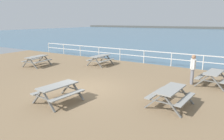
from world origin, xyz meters
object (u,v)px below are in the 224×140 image
(visitor, at_px, (193,68))
(picnic_table_far_left, at_px, (37,59))
(picnic_table_near_right, at_px, (171,93))
(picnic_table_far_right, at_px, (214,75))
(picnic_table_seaward, at_px, (58,89))
(picnic_table_mid_centre, at_px, (100,58))

(visitor, bearing_deg, picnic_table_far_left, -16.10)
(picnic_table_near_right, distance_m, visitor, 3.73)
(picnic_table_far_right, bearing_deg, picnic_table_near_right, 170.96)
(picnic_table_far_right, distance_m, visitor, 1.17)
(picnic_table_far_right, relative_size, picnic_table_seaward, 1.02)
(picnic_table_mid_centre, height_order, picnic_table_far_right, same)
(picnic_table_mid_centre, xyz_separation_m, picnic_table_seaward, (2.83, -7.29, 0.00))
(picnic_table_near_right, relative_size, picnic_table_mid_centre, 1.03)
(picnic_table_far_left, relative_size, picnic_table_seaward, 1.01)
(visitor, bearing_deg, picnic_table_mid_centre, -34.78)
(picnic_table_near_right, bearing_deg, picnic_table_seaward, 121.50)
(picnic_table_far_right, xyz_separation_m, picnic_table_seaward, (-5.50, -6.14, 0.00))
(picnic_table_far_left, xyz_separation_m, picnic_table_seaward, (6.88, -4.39, 0.00))
(picnic_table_mid_centre, bearing_deg, picnic_table_seaward, -155.68)
(picnic_table_near_right, distance_m, picnic_table_far_right, 4.22)
(picnic_table_far_right, relative_size, visitor, 1.19)
(picnic_table_far_left, height_order, picnic_table_seaward, same)
(picnic_table_far_left, height_order, visitor, visitor)
(picnic_table_near_right, xyz_separation_m, visitor, (0.14, 3.71, 0.36))
(picnic_table_mid_centre, distance_m, visitor, 7.43)
(picnic_table_far_left, xyz_separation_m, picnic_table_far_right, (12.37, 1.75, 0.00))
(picnic_table_mid_centre, distance_m, picnic_table_far_left, 4.98)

